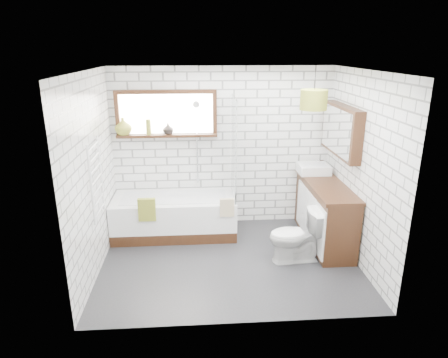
{
  "coord_description": "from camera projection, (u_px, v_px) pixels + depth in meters",
  "views": [
    {
      "loc": [
        -0.42,
        -4.79,
        2.76
      ],
      "look_at": [
        -0.05,
        0.25,
        1.09
      ],
      "focal_mm": 32.0,
      "sensor_mm": 36.0,
      "label": 1
    }
  ],
  "objects": [
    {
      "name": "towel_green",
      "position": [
        147.0,
        210.0,
        5.63
      ],
      "size": [
        0.24,
        0.07,
        0.33
      ],
      "primitive_type": "cube",
      "color": "olive",
      "rests_on": "bathtub"
    },
    {
      "name": "floor",
      "position": [
        229.0,
        261.0,
        5.43
      ],
      "size": [
        3.4,
        2.6,
        0.01
      ],
      "primitive_type": "cube",
      "color": "black",
      "rests_on": "ground"
    },
    {
      "name": "bottle",
      "position": [
        149.0,
        128.0,
        6.01
      ],
      "size": [
        0.09,
        0.09,
        0.23
      ],
      "primitive_type": "cylinder",
      "rotation": [
        0.0,
        0.0,
        -0.23
      ],
      "color": "olive",
      "rests_on": "window"
    },
    {
      "name": "vanity",
      "position": [
        324.0,
        212.0,
        5.86
      ],
      "size": [
        0.51,
        1.58,
        0.91
      ],
      "primitive_type": "cube",
      "color": "black",
      "rests_on": "floor"
    },
    {
      "name": "shower_riser",
      "position": [
        197.0,
        143.0,
        6.17
      ],
      "size": [
        0.02,
        0.02,
        1.3
      ],
      "primitive_type": "cylinder",
      "color": "silver",
      "rests_on": "wall_back"
    },
    {
      "name": "wall_front",
      "position": [
        241.0,
        214.0,
        3.8
      ],
      "size": [
        3.4,
        0.01,
        2.5
      ],
      "primitive_type": "cube",
      "color": "white",
      "rests_on": "ground"
    },
    {
      "name": "wall_right",
      "position": [
        361.0,
        170.0,
        5.15
      ],
      "size": [
        0.01,
        2.6,
        2.5
      ],
      "primitive_type": "cube",
      "color": "white",
      "rests_on": "ground"
    },
    {
      "name": "wall_left",
      "position": [
        92.0,
        176.0,
        4.92
      ],
      "size": [
        0.01,
        2.6,
        2.5
      ],
      "primitive_type": "cube",
      "color": "white",
      "rests_on": "ground"
    },
    {
      "name": "window",
      "position": [
        166.0,
        114.0,
        6.0
      ],
      "size": [
        1.52,
        0.16,
        0.68
      ],
      "primitive_type": "cube",
      "color": "black",
      "rests_on": "wall_back"
    },
    {
      "name": "pendant",
      "position": [
        314.0,
        100.0,
        5.25
      ],
      "size": [
        0.36,
        0.36,
        0.26
      ],
      "primitive_type": "cylinder",
      "color": "olive",
      "rests_on": "ceiling"
    },
    {
      "name": "basin",
      "position": [
        313.0,
        169.0,
        6.16
      ],
      "size": [
        0.47,
        0.41,
        0.14
      ],
      "primitive_type": "cube",
      "color": "white",
      "rests_on": "vanity"
    },
    {
      "name": "shower_screen",
      "position": [
        234.0,
        148.0,
        5.86
      ],
      "size": [
        0.02,
        0.72,
        1.5
      ],
      "primitive_type": "cube",
      "color": "white",
      "rests_on": "bathtub"
    },
    {
      "name": "vase_dark",
      "position": [
        168.0,
        130.0,
        6.04
      ],
      "size": [
        0.19,
        0.19,
        0.17
      ],
      "primitive_type": "imported",
      "rotation": [
        0.0,
        0.0,
        0.17
      ],
      "color": "black",
      "rests_on": "window"
    },
    {
      "name": "vase_olive",
      "position": [
        123.0,
        128.0,
        5.98
      ],
      "size": [
        0.33,
        0.33,
        0.26
      ],
      "primitive_type": "imported",
      "rotation": [
        0.0,
        0.0,
        -0.41
      ],
      "color": "olive",
      "rests_on": "window"
    },
    {
      "name": "mirror_cabinet",
      "position": [
        341.0,
        130.0,
        5.59
      ],
      "size": [
        0.16,
        1.2,
        0.7
      ],
      "primitive_type": "cube",
      "color": "black",
      "rests_on": "wall_right"
    },
    {
      "name": "bathtub",
      "position": [
        175.0,
        216.0,
        6.13
      ],
      "size": [
        1.85,
        0.81,
        0.6
      ],
      "primitive_type": "cube",
      "color": "white",
      "rests_on": "floor"
    },
    {
      "name": "towel_radiator",
      "position": [
        96.0,
        180.0,
        4.94
      ],
      "size": [
        0.06,
        0.52,
        1.0
      ],
      "primitive_type": "cube",
      "color": "white",
      "rests_on": "wall_left"
    },
    {
      "name": "towel_beige",
      "position": [
        227.0,
        207.0,
        5.71
      ],
      "size": [
        0.21,
        0.05,
        0.27
      ],
      "primitive_type": "cube",
      "color": "tan",
      "rests_on": "bathtub"
    },
    {
      "name": "tap",
      "position": [
        324.0,
        165.0,
        6.16
      ],
      "size": [
        0.03,
        0.03,
        0.14
      ],
      "primitive_type": "cylinder",
      "rotation": [
        0.0,
        0.0,
        -0.31
      ],
      "color": "silver",
      "rests_on": "vanity"
    },
    {
      "name": "ceiling",
      "position": [
        230.0,
        70.0,
        4.64
      ],
      "size": [
        3.4,
        2.6,
        0.01
      ],
      "primitive_type": "cube",
      "color": "white",
      "rests_on": "ground"
    },
    {
      "name": "wall_back",
      "position": [
        223.0,
        148.0,
        6.27
      ],
      "size": [
        3.4,
        0.01,
        2.5
      ],
      "primitive_type": "cube",
      "color": "white",
      "rests_on": "ground"
    },
    {
      "name": "toilet",
      "position": [
        296.0,
        236.0,
        5.32
      ],
      "size": [
        0.46,
        0.74,
        0.73
      ],
      "primitive_type": "imported",
      "rotation": [
        0.0,
        0.0,
        -1.49
      ],
      "color": "white",
      "rests_on": "floor"
    }
  ]
}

